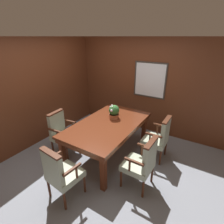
{
  "coord_description": "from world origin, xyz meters",
  "views": [
    {
      "loc": [
        1.9,
        -2.46,
        2.45
      ],
      "look_at": [
        0.12,
        0.42,
        0.98
      ],
      "focal_mm": 28.0,
      "sensor_mm": 36.0,
      "label": 1
    }
  ],
  "objects_px": {
    "chair_right_near": "(142,162)",
    "potted_plant": "(114,112)",
    "chair_left_near": "(62,131)",
    "chair_head_near": "(61,172)",
    "dining_table": "(108,127)",
    "chair_right_far": "(159,137)"
  },
  "relations": [
    {
      "from": "chair_right_far",
      "to": "dining_table",
      "type": "bearing_deg",
      "value": -66.09
    },
    {
      "from": "dining_table",
      "to": "potted_plant",
      "type": "bearing_deg",
      "value": 96.45
    },
    {
      "from": "chair_head_near",
      "to": "potted_plant",
      "type": "xyz_separation_m",
      "value": [
        -0.03,
        1.64,
        0.41
      ]
    },
    {
      "from": "dining_table",
      "to": "chair_head_near",
      "type": "bearing_deg",
      "value": -89.92
    },
    {
      "from": "chair_left_near",
      "to": "chair_right_far",
      "type": "bearing_deg",
      "value": -69.33
    },
    {
      "from": "potted_plant",
      "to": "dining_table",
      "type": "bearing_deg",
      "value": -83.55
    },
    {
      "from": "chair_right_near",
      "to": "chair_left_near",
      "type": "bearing_deg",
      "value": -89.36
    },
    {
      "from": "potted_plant",
      "to": "chair_right_far",
      "type": "bearing_deg",
      "value": 9.08
    },
    {
      "from": "chair_left_near",
      "to": "chair_right_near",
      "type": "bearing_deg",
      "value": -95.3
    },
    {
      "from": "chair_left_near",
      "to": "chair_right_far",
      "type": "height_order",
      "value": "same"
    },
    {
      "from": "dining_table",
      "to": "chair_head_near",
      "type": "distance_m",
      "value": 1.37
    },
    {
      "from": "chair_right_near",
      "to": "potted_plant",
      "type": "relative_size",
      "value": 3.21
    },
    {
      "from": "chair_right_near",
      "to": "potted_plant",
      "type": "xyz_separation_m",
      "value": [
        -1.01,
        0.76,
        0.41
      ]
    },
    {
      "from": "dining_table",
      "to": "chair_head_near",
      "type": "xyz_separation_m",
      "value": [
        0.0,
        -1.36,
        -0.16
      ]
    },
    {
      "from": "chair_head_near",
      "to": "chair_left_near",
      "type": "bearing_deg",
      "value": -38.48
    },
    {
      "from": "potted_plant",
      "to": "chair_left_near",
      "type": "bearing_deg",
      "value": -140.48
    },
    {
      "from": "chair_left_near",
      "to": "chair_head_near",
      "type": "distance_m",
      "value": 1.3
    },
    {
      "from": "chair_head_near",
      "to": "chair_right_far",
      "type": "bearing_deg",
      "value": -112.57
    },
    {
      "from": "chair_right_near",
      "to": "chair_left_near",
      "type": "xyz_separation_m",
      "value": [
        -1.91,
        0.02,
        0.0
      ]
    },
    {
      "from": "dining_table",
      "to": "potted_plant",
      "type": "height_order",
      "value": "potted_plant"
    },
    {
      "from": "dining_table",
      "to": "chair_left_near",
      "type": "xyz_separation_m",
      "value": [
        -0.93,
        -0.46,
        -0.16
      ]
    },
    {
      "from": "chair_left_near",
      "to": "potted_plant",
      "type": "bearing_deg",
      "value": -55.24
    }
  ]
}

